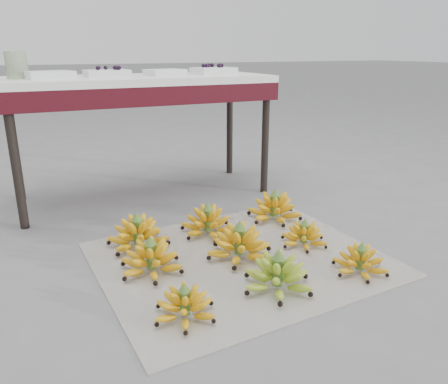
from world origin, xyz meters
name	(u,v)px	position (x,y,z in m)	size (l,w,h in m)	color
ground	(227,254)	(0.00, 0.00, 0.00)	(60.00, 60.00, 0.00)	slate
newspaper_mat	(240,259)	(0.03, -0.07, 0.00)	(1.25, 1.05, 0.01)	white
bunch_front_left	(185,306)	(-0.36, -0.40, 0.05)	(0.25, 0.25, 0.14)	yellow
bunch_front_center	(278,276)	(0.04, -0.38, 0.07)	(0.33, 0.33, 0.18)	olive
bunch_front_right	(360,262)	(0.44, -0.41, 0.05)	(0.26, 0.26, 0.14)	yellow
bunch_mid_left	(151,260)	(-0.37, -0.02, 0.06)	(0.32, 0.32, 0.17)	yellow
bunch_mid_center	(240,245)	(0.03, -0.06, 0.07)	(0.37, 0.37, 0.19)	yellow
bunch_mid_right	(304,236)	(0.38, -0.08, 0.05)	(0.29, 0.29, 0.14)	yellow
bunch_back_left	(138,235)	(-0.36, 0.25, 0.07)	(0.37, 0.37, 0.18)	yellow
bunch_back_center	(208,223)	(0.01, 0.25, 0.07)	(0.37, 0.37, 0.17)	yellow
bunch_back_right	(275,209)	(0.43, 0.28, 0.07)	(0.35, 0.35, 0.18)	yellow
vendor_table	(140,91)	(-0.10, 1.03, 0.68)	(1.60, 0.64, 0.77)	black
tray_far_left	(49,75)	(-0.62, 1.00, 0.79)	(0.29, 0.24, 0.04)	silver
tray_left	(107,73)	(-0.30, 1.03, 0.79)	(0.26, 0.19, 0.06)	silver
tray_right	(165,72)	(0.06, 1.02, 0.79)	(0.26, 0.21, 0.04)	silver
tray_far_right	(214,70)	(0.40, 1.04, 0.79)	(0.29, 0.23, 0.07)	silver
glass_jar	(17,65)	(-0.78, 1.04, 0.84)	(0.12, 0.12, 0.14)	beige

